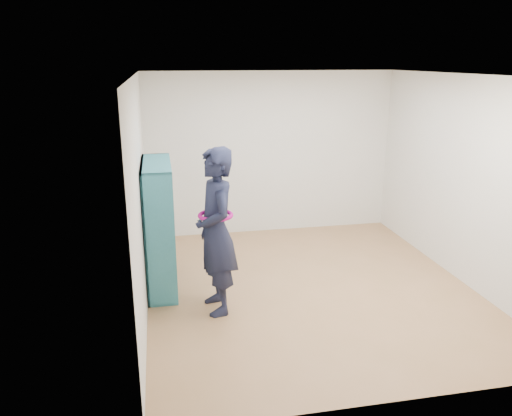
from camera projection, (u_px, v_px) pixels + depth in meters
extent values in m
plane|color=#997145|center=(309.00, 287.00, 6.31)|extent=(4.50, 4.50, 0.00)
plane|color=white|center=(316.00, 75.00, 5.56)|extent=(4.50, 4.50, 0.00)
cube|color=silver|center=(140.00, 196.00, 5.56)|extent=(0.02, 4.50, 2.60)
cube|color=silver|center=(464.00, 180.00, 6.30)|extent=(0.02, 4.50, 2.60)
cube|color=silver|center=(271.00, 154.00, 8.05)|extent=(4.00, 0.02, 2.60)
cube|color=silver|center=(400.00, 260.00, 3.82)|extent=(4.00, 0.02, 2.60)
cube|color=teal|center=(160.00, 242.00, 5.60)|extent=(0.35, 0.02, 1.59)
cube|color=teal|center=(159.00, 212.00, 6.70)|extent=(0.35, 0.02, 1.59)
cube|color=teal|center=(163.00, 284.00, 6.37)|extent=(0.35, 1.19, 0.02)
cube|color=teal|center=(156.00, 164.00, 5.92)|extent=(0.35, 1.19, 0.02)
cube|color=teal|center=(146.00, 227.00, 6.12)|extent=(0.02, 1.19, 1.59)
cube|color=teal|center=(159.00, 231.00, 5.97)|extent=(0.32, 0.02, 1.54)
cube|color=teal|center=(159.00, 221.00, 6.33)|extent=(0.32, 0.02, 1.54)
cube|color=teal|center=(161.00, 255.00, 6.26)|extent=(0.32, 1.14, 0.02)
cube|color=teal|center=(159.00, 226.00, 6.15)|extent=(0.32, 1.14, 0.02)
cube|color=teal|center=(158.00, 196.00, 6.04)|extent=(0.32, 1.14, 0.02)
cube|color=beige|center=(165.00, 292.00, 5.99)|extent=(0.22, 0.14, 0.08)
cube|color=black|center=(163.00, 258.00, 5.81)|extent=(0.18, 0.16, 0.25)
cube|color=maroon|center=(162.00, 226.00, 5.70)|extent=(0.18, 0.16, 0.27)
cube|color=silver|center=(159.00, 201.00, 5.67)|extent=(0.22, 0.14, 0.06)
cube|color=navy|center=(164.00, 273.00, 6.28)|extent=(0.18, 0.16, 0.30)
cube|color=brown|center=(163.00, 245.00, 6.17)|extent=(0.18, 0.16, 0.28)
cube|color=#BFB28C|center=(161.00, 223.00, 6.13)|extent=(0.22, 0.14, 0.06)
cube|color=#26594C|center=(159.00, 185.00, 5.95)|extent=(0.18, 0.16, 0.26)
cube|color=beige|center=(164.00, 263.00, 6.64)|extent=(0.18, 0.16, 0.25)
cube|color=black|center=(162.00, 242.00, 6.60)|extent=(0.22, 0.14, 0.06)
cube|color=maroon|center=(161.00, 206.00, 6.41)|extent=(0.18, 0.16, 0.28)
cube|color=silver|center=(159.00, 179.00, 6.31)|extent=(0.18, 0.16, 0.24)
imported|color=black|center=(216.00, 232.00, 5.50)|extent=(0.54, 0.74, 1.89)
torus|color=#AA0D75|center=(216.00, 215.00, 5.45)|extent=(0.44, 0.44, 0.04)
cube|color=silver|center=(201.00, 220.00, 5.51)|extent=(0.03, 0.09, 0.14)
cube|color=black|center=(201.00, 220.00, 5.51)|extent=(0.03, 0.09, 0.14)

